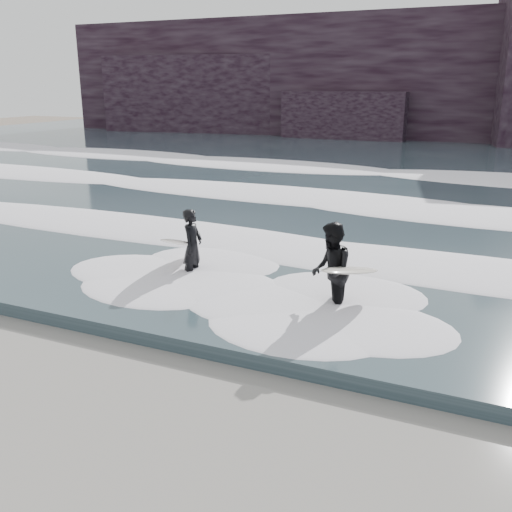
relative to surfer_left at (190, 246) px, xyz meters
name	(u,v)px	position (x,y,z in m)	size (l,w,h in m)	color
ground	(71,450)	(1.97, -6.51, -0.92)	(120.00, 120.00, 0.00)	#7A6552
sea	(419,165)	(1.97, 22.49, -0.77)	(90.00, 52.00, 0.30)	#2F3F45
headland	(457,78)	(1.97, 39.49, 4.08)	(70.00, 9.00, 10.00)	black
foam_near	(301,249)	(1.97, 2.49, -0.52)	(60.00, 3.20, 0.20)	white
foam_mid	(364,201)	(1.97, 9.49, -0.50)	(60.00, 4.00, 0.24)	white
foam_far	(407,169)	(1.97, 18.49, -0.47)	(60.00, 4.80, 0.30)	white
surfer_left	(190,246)	(0.00, 0.00, 0.00)	(1.15, 2.14, 1.82)	black
surfer_right	(333,271)	(3.81, -0.75, 0.10)	(1.50, 2.17, 2.02)	black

